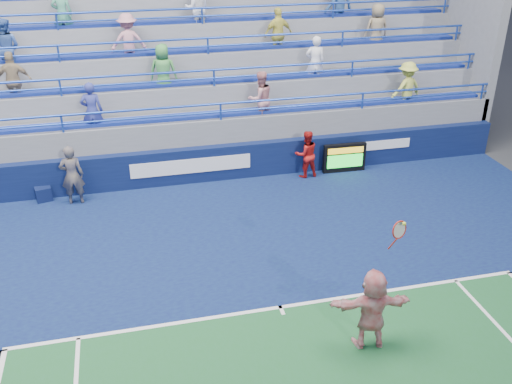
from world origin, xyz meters
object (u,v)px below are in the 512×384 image
object	(u,v)px
tennis_player	(372,309)
ball_girl	(306,154)
judge_chair	(43,192)
serve_speed_board	(344,158)
line_judge	(72,175)

from	to	relation	value
tennis_player	ball_girl	xyz separation A→B (m)	(1.16, 7.53, -0.09)
judge_chair	ball_girl	world-z (taller)	ball_girl
serve_speed_board	ball_girl	xyz separation A→B (m)	(-1.28, -0.05, 0.27)
tennis_player	ball_girl	bearing A→B (deg)	81.27
ball_girl	judge_chair	bearing A→B (deg)	-6.01
judge_chair	line_judge	world-z (taller)	line_judge
serve_speed_board	tennis_player	distance (m)	7.97
serve_speed_board	line_judge	size ratio (longest dim) A/B	0.78
line_judge	ball_girl	size ratio (longest dim) A/B	1.16
ball_girl	serve_speed_board	bearing A→B (deg)	177.81
tennis_player	line_judge	xyz separation A→B (m)	(-5.73, 7.35, 0.03)
line_judge	ball_girl	world-z (taller)	line_judge
serve_speed_board	judge_chair	world-z (taller)	serve_speed_board
judge_chair	ball_girl	bearing A→B (deg)	-1.71
serve_speed_board	line_judge	xyz separation A→B (m)	(-8.17, -0.22, 0.40)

